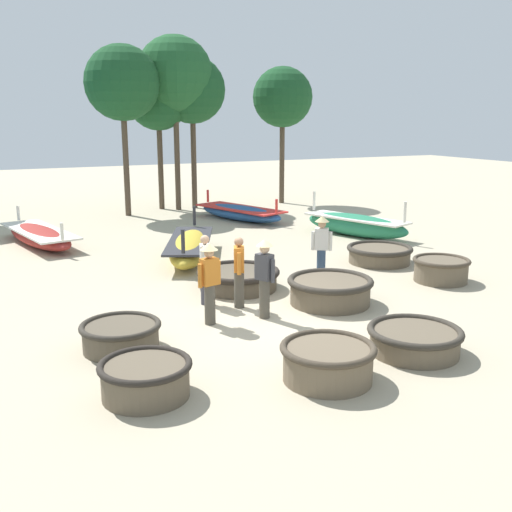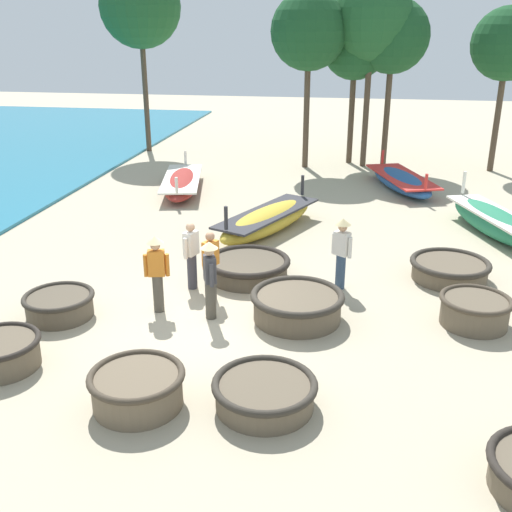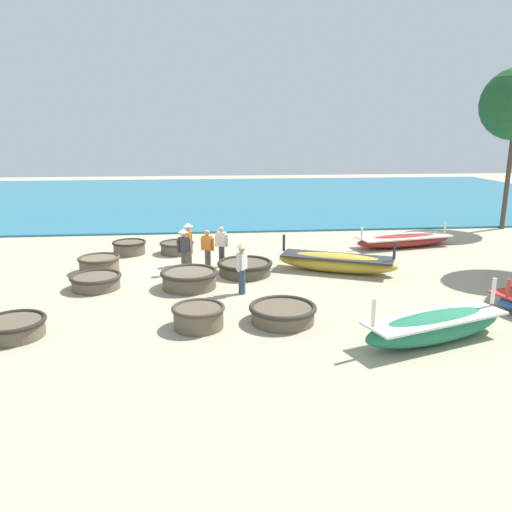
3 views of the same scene
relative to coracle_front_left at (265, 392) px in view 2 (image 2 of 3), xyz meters
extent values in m
plane|color=tan|center=(-1.70, 2.97, -0.26)|extent=(80.00, 80.00, 0.00)
cylinder|color=brown|center=(0.00, 0.00, -0.05)|extent=(1.55, 1.55, 0.41)
torus|color=#332D26|center=(0.00, 0.00, 0.15)|extent=(1.68, 1.68, 0.12)
cylinder|color=brown|center=(0.20, 3.08, 0.00)|extent=(1.78, 1.78, 0.52)
torus|color=#332D26|center=(0.20, 3.08, 0.27)|extent=(1.92, 1.92, 0.14)
cylinder|color=brown|center=(3.73, 3.44, 0.02)|extent=(1.32, 1.32, 0.55)
torus|color=#42382B|center=(3.73, 3.44, 0.29)|extent=(1.43, 1.43, 0.11)
cylinder|color=brown|center=(-4.64, 2.40, -0.03)|extent=(1.35, 1.35, 0.45)
torus|color=#332D26|center=(-4.64, 2.40, 0.19)|extent=(1.45, 1.45, 0.11)
cylinder|color=brown|center=(-1.98, -0.29, 0.01)|extent=(1.42, 1.42, 0.54)
torus|color=#42382B|center=(-1.98, -0.29, 0.28)|extent=(1.53, 1.53, 0.11)
cylinder|color=brown|center=(3.55, 5.73, -0.05)|extent=(1.73, 1.73, 0.42)
torus|color=#332D26|center=(3.55, 5.73, 0.16)|extent=(1.87, 1.87, 0.14)
cylinder|color=brown|center=(-1.17, 5.05, -0.05)|extent=(1.87, 1.87, 0.42)
torus|color=#28231E|center=(-1.17, 5.05, 0.17)|extent=(2.01, 2.01, 0.15)
cylinder|color=brown|center=(-4.74, 0.40, -0.01)|extent=(1.30, 1.30, 0.50)
ellipsoid|color=#285693|center=(2.92, 14.07, 0.03)|extent=(2.64, 4.58, 0.57)
cube|color=red|center=(2.92, 14.07, 0.21)|extent=(2.57, 4.27, 0.06)
cylinder|color=red|center=(2.27, 15.99, 0.52)|extent=(0.10, 0.10, 0.52)
cylinder|color=red|center=(3.57, 12.15, 0.52)|extent=(0.10, 0.10, 0.52)
ellipsoid|color=maroon|center=(-4.94, 12.52, 0.02)|extent=(2.16, 4.83, 0.56)
cube|color=silver|center=(-4.94, 12.52, 0.20)|extent=(2.13, 4.47, 0.06)
cylinder|color=silver|center=(-5.38, 14.63, 0.51)|extent=(0.10, 0.10, 0.51)
cylinder|color=silver|center=(-4.50, 10.41, 0.51)|extent=(0.10, 0.10, 0.51)
ellipsoid|color=#237551|center=(5.20, 9.29, 0.12)|extent=(2.33, 4.27, 0.76)
cube|color=silver|center=(5.20, 9.29, 0.37)|extent=(2.26, 3.97, 0.06)
cylinder|color=silver|center=(4.58, 11.10, 0.80)|extent=(0.10, 0.10, 0.69)
ellipsoid|color=gold|center=(-1.20, 8.46, 0.09)|extent=(2.81, 4.49, 0.70)
cube|color=#2D2D33|center=(-1.20, 8.46, 0.31)|extent=(2.70, 4.19, 0.06)
cylinder|color=#2D2D33|center=(-0.38, 10.32, 0.70)|extent=(0.10, 0.10, 0.63)
cylinder|color=#2D2D33|center=(-2.03, 6.60, 0.70)|extent=(0.10, 0.10, 0.63)
cylinder|color=#4C473D|center=(-2.70, 2.98, 0.15)|extent=(0.22, 0.22, 0.82)
cube|color=orange|center=(-2.70, 2.98, 0.83)|extent=(0.38, 0.29, 0.54)
sphere|color=tan|center=(-2.70, 2.98, 1.21)|extent=(0.20, 0.20, 0.20)
cylinder|color=orange|center=(-2.49, 3.03, 0.78)|extent=(0.09, 0.09, 0.48)
cylinder|color=orange|center=(-2.92, 2.93, 0.78)|extent=(0.09, 0.09, 0.48)
cone|color=#D1BC84|center=(-2.70, 2.98, 1.34)|extent=(0.36, 0.36, 0.14)
cylinder|color=#383842|center=(-2.31, 4.24, 0.15)|extent=(0.22, 0.22, 0.82)
cube|color=silver|center=(-2.31, 4.24, 0.83)|extent=(0.31, 0.39, 0.54)
sphere|color=tan|center=(-2.31, 4.24, 1.21)|extent=(0.20, 0.20, 0.20)
cylinder|color=silver|center=(-2.25, 4.45, 0.78)|extent=(0.09, 0.09, 0.48)
cylinder|color=silver|center=(-2.38, 4.03, 0.78)|extent=(0.09, 0.09, 0.48)
cylinder|color=#4C473D|center=(-1.74, 3.71, 0.15)|extent=(0.22, 0.22, 0.82)
cube|color=orange|center=(-1.74, 3.71, 0.83)|extent=(0.34, 0.40, 0.54)
sphere|color=#A37556|center=(-1.74, 3.71, 1.21)|extent=(0.20, 0.20, 0.20)
cylinder|color=orange|center=(-1.83, 3.51, 0.78)|extent=(0.09, 0.09, 0.48)
cylinder|color=orange|center=(-1.65, 3.91, 0.78)|extent=(0.09, 0.09, 0.48)
cylinder|color=#2D425B|center=(1.01, 4.79, 0.15)|extent=(0.22, 0.22, 0.82)
cube|color=silver|center=(1.01, 4.79, 0.83)|extent=(0.40, 0.37, 0.54)
sphere|color=tan|center=(1.01, 4.79, 1.21)|extent=(0.20, 0.20, 0.20)
cylinder|color=silver|center=(0.83, 4.91, 0.78)|extent=(0.09, 0.09, 0.48)
cylinder|color=silver|center=(1.19, 4.66, 0.78)|extent=(0.09, 0.09, 0.48)
cone|color=#D1BC84|center=(1.01, 4.79, 1.34)|extent=(0.36, 0.36, 0.14)
cylinder|color=#4C473D|center=(-1.55, 2.85, 0.15)|extent=(0.22, 0.22, 0.82)
cube|color=#3D3D42|center=(-1.55, 2.85, 0.83)|extent=(0.33, 0.40, 0.54)
sphere|color=#DBB28E|center=(-1.55, 2.85, 1.21)|extent=(0.20, 0.20, 0.20)
cylinder|color=#3D3D42|center=(-1.63, 3.05, 0.78)|extent=(0.09, 0.09, 0.48)
cylinder|color=#3D3D42|center=(-1.46, 2.64, 0.78)|extent=(0.09, 0.09, 0.48)
cone|color=#D1BC84|center=(-1.55, 2.85, 1.34)|extent=(0.36, 0.36, 0.14)
cylinder|color=#4C3D2D|center=(-8.54, 19.38, 2.31)|extent=(0.24, 0.24, 5.13)
sphere|color=#1E5128|center=(-8.54, 19.38, 6.13)|extent=(3.59, 3.59, 3.59)
cylinder|color=#4C3D2D|center=(2.39, 17.98, 1.84)|extent=(0.24, 0.24, 4.19)
sphere|color=#194723|center=(2.39, 17.98, 4.96)|extent=(2.93, 2.93, 2.93)
cylinder|color=#4C3D2D|center=(6.72, 17.67, 1.73)|extent=(0.24, 0.24, 3.98)
sphere|color=#194723|center=(6.72, 17.67, 4.70)|extent=(2.79, 2.79, 2.79)
cylinder|color=#4C3D2D|center=(-0.89, 17.14, 1.91)|extent=(0.24, 0.24, 4.34)
sphere|color=#194723|center=(-0.89, 17.14, 5.15)|extent=(3.04, 3.04, 3.04)
cylinder|color=#4C3D2D|center=(0.93, 18.31, 1.68)|extent=(0.24, 0.24, 3.87)
sphere|color=#194723|center=(0.93, 18.31, 4.56)|extent=(2.71, 2.71, 2.71)
cylinder|color=#4C3D2D|center=(1.53, 17.74, 2.08)|extent=(0.24, 0.24, 4.68)
sphere|color=#1E5128|center=(1.53, 17.74, 5.57)|extent=(3.28, 3.28, 3.28)
camera|label=1|loc=(-6.81, -7.75, 3.83)|focal=42.00mm
camera|label=2|loc=(1.17, -7.89, 5.39)|focal=42.00mm
camera|label=3|loc=(16.25, 3.76, 4.87)|focal=35.00mm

